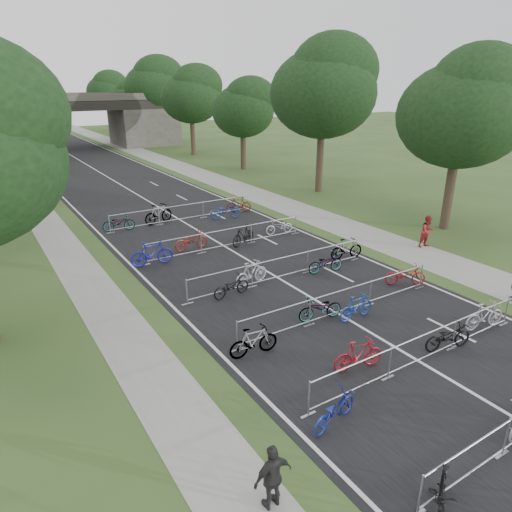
% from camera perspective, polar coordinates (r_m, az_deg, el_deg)
% --- Properties ---
extents(road, '(11.00, 140.00, 0.01)m').
position_cam_1_polar(road, '(52.33, -20.04, 10.46)').
color(road, black).
rests_on(road, ground).
extents(sidewalk_right, '(3.00, 140.00, 0.01)m').
position_cam_1_polar(sidewalk_right, '(54.59, -11.74, 11.66)').
color(sidewalk_right, gray).
rests_on(sidewalk_right, ground).
extents(sidewalk_left, '(2.00, 140.00, 0.01)m').
position_cam_1_polar(sidewalk_left, '(51.26, -28.26, 9.05)').
color(sidewalk_left, gray).
rests_on(sidewalk_left, ground).
extents(lane_markings, '(0.12, 140.00, 0.00)m').
position_cam_1_polar(lane_markings, '(52.33, -20.04, 10.45)').
color(lane_markings, silver).
rests_on(lane_markings, ground).
extents(overpass_bridge, '(31.00, 8.00, 7.05)m').
position_cam_1_polar(overpass_bridge, '(66.55, -23.54, 15.09)').
color(overpass_bridge, '#413E3A').
rests_on(overpass_bridge, ground).
extents(tree_right_0, '(7.17, 7.17, 10.93)m').
position_cam_1_polar(tree_right_0, '(29.26, 24.58, 16.24)').
color(tree_right_0, '#33261C').
rests_on(tree_right_0, ground).
extents(tree_right_1, '(8.18, 8.18, 12.47)m').
position_cam_1_polar(tree_right_1, '(37.30, 8.63, 19.94)').
color(tree_right_1, '#33261C').
rests_on(tree_right_1, ground).
extents(tree_right_2, '(6.16, 6.16, 9.39)m').
position_cam_1_polar(tree_right_2, '(47.14, -1.49, 17.94)').
color(tree_right_2, '#33261C').
rests_on(tree_right_2, ground).
extents(tree_right_3, '(7.17, 7.17, 10.93)m').
position_cam_1_polar(tree_right_3, '(57.71, -8.01, 19.27)').
color(tree_right_3, '#33261C').
rests_on(tree_right_3, ground).
extents(tree_right_4, '(8.18, 8.18, 12.47)m').
position_cam_1_polar(tree_right_4, '(68.77, -12.54, 20.06)').
color(tree_right_4, '#33261C').
rests_on(tree_right_4, ground).
extents(tree_right_5, '(6.16, 6.16, 9.39)m').
position_cam_1_polar(tree_right_5, '(80.15, -15.60, 18.46)').
color(tree_right_5, '#33261C').
rests_on(tree_right_5, ground).
extents(tree_right_6, '(7.17, 7.17, 10.93)m').
position_cam_1_polar(tree_right_6, '(91.63, -18.08, 19.05)').
color(tree_right_6, '#33261C').
rests_on(tree_right_6, ground).
extents(barrier_row_2, '(9.70, 0.08, 1.10)m').
position_cam_1_polar(barrier_row_2, '(15.61, 20.19, -10.76)').
color(barrier_row_2, '#A9ABB1').
rests_on(barrier_row_2, ground).
extents(barrier_row_3, '(9.70, 0.08, 1.10)m').
position_cam_1_polar(barrier_row_3, '(17.78, 10.61, -5.70)').
color(barrier_row_3, '#A9ABB1').
rests_on(barrier_row_3, ground).
extents(barrier_row_4, '(9.70, 0.08, 1.10)m').
position_cam_1_polar(barrier_row_4, '(20.58, 3.10, -1.56)').
color(barrier_row_4, '#A9ABB1').
rests_on(barrier_row_4, ground).
extents(barrier_row_5, '(9.70, 0.08, 1.10)m').
position_cam_1_polar(barrier_row_5, '(24.56, -3.65, 2.22)').
color(barrier_row_5, '#A9ABB1').
rests_on(barrier_row_5, ground).
extents(barrier_row_6, '(9.70, 0.08, 1.10)m').
position_cam_1_polar(barrier_row_6, '(29.74, -9.29, 5.33)').
color(barrier_row_6, '#A9ABB1').
rests_on(barrier_row_6, ground).
extents(bike_4, '(1.80, 1.41, 1.09)m').
position_cam_1_polar(bike_4, '(11.07, 22.11, -26.32)').
color(bike_4, black).
rests_on(bike_4, ground).
extents(bike_8, '(1.82, 0.98, 0.91)m').
position_cam_1_polar(bike_8, '(12.63, 9.74, -18.46)').
color(bike_8, navy).
rests_on(bike_8, ground).
extents(bike_9, '(1.78, 0.84, 1.03)m').
position_cam_1_polar(bike_9, '(14.76, 12.69, -11.96)').
color(bike_9, maroon).
rests_on(bike_9, ground).
extents(bike_10, '(1.87, 1.02, 0.93)m').
position_cam_1_polar(bike_10, '(16.71, 22.87, -9.28)').
color(bike_10, black).
rests_on(bike_10, ground).
extents(bike_11, '(1.80, 0.81, 1.05)m').
position_cam_1_polar(bike_11, '(18.51, 26.69, -6.70)').
color(bike_11, '#A4A4AB').
rests_on(bike_11, ground).
extents(bike_12, '(1.77, 0.67, 1.04)m').
position_cam_1_polar(bike_12, '(15.07, -0.30, -10.64)').
color(bike_12, '#A9ABB1').
rests_on(bike_12, ground).
extents(bike_13, '(1.86, 0.95, 0.93)m').
position_cam_1_polar(bike_13, '(17.35, 8.05, -6.54)').
color(bike_13, '#A9ABB1').
rests_on(bike_13, ground).
extents(bike_14, '(1.65, 0.50, 0.99)m').
position_cam_1_polar(bike_14, '(17.64, 12.43, -6.26)').
color(bike_14, '#1C3C9F').
rests_on(bike_14, ground).
extents(bike_15, '(1.83, 1.48, 0.93)m').
position_cam_1_polar(bike_15, '(21.10, 18.15, -2.28)').
color(bike_15, maroon).
rests_on(bike_15, ground).
extents(bike_16, '(1.77, 0.75, 0.91)m').
position_cam_1_polar(bike_16, '(19.03, -3.13, -3.82)').
color(bike_16, black).
rests_on(bike_16, ground).
extents(bike_17, '(1.87, 0.83, 1.09)m').
position_cam_1_polar(bike_17, '(20.04, -0.59, -2.17)').
color(bike_17, '#B7B7BF').
rests_on(bike_17, ground).
extents(bike_18, '(1.87, 0.91, 0.94)m').
position_cam_1_polar(bike_18, '(21.61, 8.67, -0.87)').
color(bike_18, '#A9ABB1').
rests_on(bike_18, ground).
extents(bike_19, '(1.86, 0.82, 1.08)m').
position_cam_1_polar(bike_19, '(23.41, 11.25, 0.88)').
color(bike_19, '#A9ABB1').
rests_on(bike_19, ground).
extents(bike_20, '(2.14, 0.82, 1.26)m').
position_cam_1_polar(bike_20, '(22.67, -12.88, 0.32)').
color(bike_20, navy).
rests_on(bike_20, ground).
extents(bike_21, '(1.99, 0.82, 1.02)m').
position_cam_1_polar(bike_21, '(24.56, -8.09, 1.96)').
color(bike_21, maroon).
rests_on(bike_21, ground).
extents(bike_22, '(1.90, 1.13, 1.10)m').
position_cam_1_polar(bike_22, '(24.97, -1.60, 2.59)').
color(bike_22, black).
rests_on(bike_22, ground).
extents(bike_23, '(1.78, 0.81, 0.90)m').
position_cam_1_polar(bike_23, '(26.88, 2.94, 3.69)').
color(bike_23, silver).
rests_on(bike_23, ground).
extents(bike_24, '(1.96, 1.01, 0.98)m').
position_cam_1_polar(bike_24, '(28.62, -16.80, 3.97)').
color(bike_24, '#A9ABB1').
rests_on(bike_24, ground).
extents(bike_25, '(2.16, 1.15, 1.25)m').
position_cam_1_polar(bike_25, '(29.52, -12.10, 5.17)').
color(bike_25, '#A9ABB1').
rests_on(bike_25, ground).
extents(bike_26, '(2.13, 1.08, 1.07)m').
position_cam_1_polar(bike_26, '(29.93, -3.84, 5.64)').
color(bike_26, navy).
rests_on(bike_26, ground).
extents(bike_27, '(1.70, 1.19, 1.00)m').
position_cam_1_polar(bike_27, '(31.67, -2.16, 6.46)').
color(bike_27, maroon).
rests_on(bike_27, ground).
extents(pedestrian_b, '(0.94, 0.79, 1.75)m').
position_cam_1_polar(pedestrian_b, '(26.22, 20.65, 2.86)').
color(pedestrian_b, maroon).
rests_on(pedestrian_b, ground).
extents(pedestrian_c, '(0.93, 0.40, 1.56)m').
position_cam_1_polar(pedestrian_c, '(10.46, 2.11, -25.90)').
color(pedestrian_c, '#28272A').
rests_on(pedestrian_c, ground).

